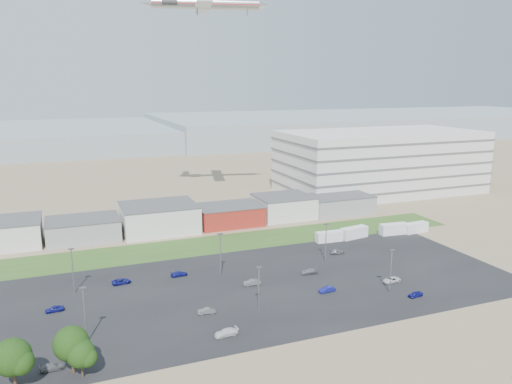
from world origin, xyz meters
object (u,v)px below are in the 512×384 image
parked_car_0 (391,280)px  parked_car_2 (415,294)px  parked_car_3 (226,332)px  parked_car_8 (337,252)px  parked_car_4 (207,311)px  parked_car_7 (252,282)px  parked_car_6 (179,274)px  airliner (206,4)px  parked_car_12 (309,272)px  parked_car_10 (52,367)px  box_trailer_a (329,237)px  parked_car_1 (327,289)px  parked_car_9 (121,281)px  parked_car_5 (55,309)px

parked_car_0 → parked_car_2: size_ratio=1.27×
parked_car_3 → parked_car_8: size_ratio=1.16×
parked_car_4 → parked_car_8: (41.65, 21.23, 0.06)m
parked_car_4 → parked_car_7: (13.25, 9.92, 0.07)m
parked_car_3 → parked_car_6: size_ratio=1.09×
airliner → parked_car_12: size_ratio=10.75×
parked_car_8 → parked_car_10: (-69.53, -31.39, -0.08)m
box_trailer_a → parked_car_2: size_ratio=2.29×
parked_car_2 → parked_car_10: (-70.99, -1.73, -0.03)m
box_trailer_a → parked_car_8: 10.64m
parked_car_3 → parked_car_8: bearing=123.8°
box_trailer_a → parked_car_8: box_trailer_a is taller
parked_car_8 → parked_car_10: 76.29m
parked_car_10 → parked_car_7: bearing=-66.9°
parked_car_4 → box_trailer_a: bearing=132.2°
airliner → parked_car_0: size_ratio=10.18×
box_trailer_a → parked_car_7: size_ratio=1.99×
parked_car_2 → parked_car_8: bearing=177.5°
box_trailer_a → parked_car_1: bearing=-117.1°
parked_car_3 → parked_car_8: 51.18m
parked_car_8 → parked_car_6: bearing=96.9°
airliner → parked_car_4: 110.61m
box_trailer_a → parked_car_2: (-1.77, -39.77, -0.88)m
box_trailer_a → airliner: bearing=114.6°
parked_car_4 → parked_car_8: bearing=124.3°
airliner → parked_car_1: size_ratio=11.66×
parked_car_0 → parked_car_7: (-29.88, 10.01, 0.05)m
box_trailer_a → parked_car_12: (-16.66, -20.05, -0.86)m
parked_car_6 → parked_car_0: bearing=-120.4°
parked_car_4 → parked_car_10: parked_car_4 is taller
airliner → parked_car_3: 117.82m
parked_car_2 → parked_car_12: parked_car_12 is taller
box_trailer_a → parked_car_12: box_trailer_a is taller
parked_car_7 → parked_car_10: 45.77m
box_trailer_a → airliner: airliner is taller
parked_car_1 → parked_car_9: 45.72m
parked_car_5 → parked_car_12: 55.86m
airliner → parked_car_7: size_ratio=11.20×
parked_car_3 → parked_car_4: bearing=-178.2°
airliner → parked_car_5: size_ratio=12.40×
box_trailer_a → parked_car_0: (-1.76, -31.43, -0.86)m
parked_car_9 → parked_car_12: bearing=-109.5°
box_trailer_a → parked_car_3: size_ratio=1.80×
parked_car_9 → parked_car_5: bearing=118.4°
airliner → parked_car_12: airliner is taller
parked_car_2 → parked_car_6: 52.77m
parked_car_2 → parked_car_0: bearing=174.6°
parked_car_1 → parked_car_4: parked_car_1 is taller
parked_car_2 → parked_car_4: size_ratio=0.98×
parked_car_2 → parked_car_4: 43.93m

